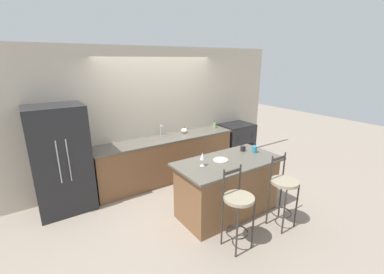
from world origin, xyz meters
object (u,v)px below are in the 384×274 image
(refrigerator, at_px, (61,160))
(oven_range, at_px, (236,142))
(bar_stool_near, at_px, (238,206))
(soap_bottle, at_px, (215,125))
(tumbler_cup, at_px, (254,149))
(pumpkin_decoration, at_px, (184,131))
(bar_stool_far, at_px, (283,189))
(wine_glass, at_px, (202,156))
(dinner_plate, at_px, (221,160))
(coffee_mug, at_px, (243,148))

(refrigerator, height_order, oven_range, refrigerator)
(bar_stool_near, height_order, soap_bottle, bar_stool_near)
(tumbler_cup, relative_size, pumpkin_decoration, 0.82)
(oven_range, bearing_deg, bar_stool_far, -118.20)
(oven_range, height_order, pumpkin_decoration, pumpkin_decoration)
(wine_glass, height_order, pumpkin_decoration, wine_glass)
(bar_stool_near, relative_size, dinner_plate, 4.73)
(coffee_mug, bearing_deg, pumpkin_decoration, 98.38)
(oven_range, xyz_separation_m, tumbler_cup, (-1.10, -1.61, 0.51))
(coffee_mug, xyz_separation_m, pumpkin_decoration, (-0.23, 1.55, 0.00))
(wine_glass, relative_size, pumpkin_decoration, 1.60)
(bar_stool_near, relative_size, bar_stool_far, 1.00)
(coffee_mug, xyz_separation_m, tumbler_cup, (0.11, -0.16, 0.01))
(refrigerator, xyz_separation_m, pumpkin_decoration, (2.45, 0.13, 0.08))
(pumpkin_decoration, relative_size, soap_bottle, 0.86)
(oven_range, bearing_deg, pumpkin_decoration, 175.85)
(oven_range, height_order, bar_stool_near, bar_stool_near)
(dinner_plate, bearing_deg, soap_bottle, 54.02)
(pumpkin_decoration, bearing_deg, wine_glass, -113.77)
(dinner_plate, bearing_deg, tumbler_cup, -3.32)
(wine_glass, distance_m, soap_bottle, 2.31)
(soap_bottle, bearing_deg, coffee_mug, -111.51)
(dinner_plate, distance_m, wine_glass, 0.40)
(bar_stool_near, relative_size, tumbler_cup, 10.04)
(coffee_mug, bearing_deg, soap_bottle, 68.49)
(dinner_plate, height_order, coffee_mug, coffee_mug)
(wine_glass, height_order, coffee_mug, wine_glass)
(refrigerator, bearing_deg, bar_stool_near, -52.98)
(bar_stool_far, height_order, coffee_mug, bar_stool_far)
(tumbler_cup, height_order, pumpkin_decoration, pumpkin_decoration)
(refrigerator, xyz_separation_m, wine_glass, (1.71, -1.55, 0.19))
(dinner_plate, bearing_deg, refrigerator, 143.56)
(bar_stool_far, height_order, pumpkin_decoration, bar_stool_far)
(refrigerator, xyz_separation_m, coffee_mug, (2.68, -1.42, 0.08))
(pumpkin_decoration, bearing_deg, bar_stool_near, -106.23)
(dinner_plate, xyz_separation_m, wine_glass, (-0.37, -0.02, 0.15))
(bar_stool_far, distance_m, coffee_mug, 0.99)
(bar_stool_far, relative_size, dinner_plate, 4.73)
(pumpkin_decoration, distance_m, soap_bottle, 0.84)
(oven_range, relative_size, coffee_mug, 8.44)
(coffee_mug, distance_m, pumpkin_decoration, 1.57)
(tumbler_cup, bearing_deg, soap_bottle, 73.79)
(refrigerator, bearing_deg, bar_stool_far, -41.82)
(bar_stool_far, distance_m, tumbler_cup, 0.86)
(bar_stool_near, height_order, wine_glass, wine_glass)
(coffee_mug, bearing_deg, refrigerator, 152.13)
(bar_stool_far, bearing_deg, wine_glass, 139.04)
(oven_range, relative_size, pumpkin_decoration, 6.86)
(oven_range, distance_m, wine_glass, 2.76)
(refrigerator, relative_size, pumpkin_decoration, 13.08)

